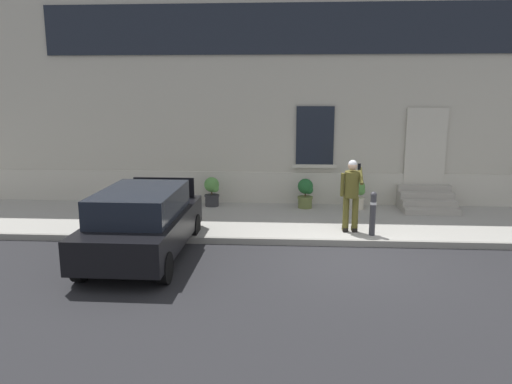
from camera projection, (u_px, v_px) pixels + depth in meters
ground_plane at (350, 260)px, 10.27m from camera, size 80.00×80.00×0.00m
sidewalk at (337, 222)px, 12.99m from camera, size 24.00×3.60×0.15m
curb_edge at (345, 243)px, 11.17m from camera, size 24.00×0.12×0.15m
building_facade at (333, 83)px, 14.68m from camera, size 24.00×1.52×7.50m
entrance_stoop at (426, 201)px, 14.05m from camera, size 1.52×1.28×0.64m
hatchback_car_black at (143, 222)px, 10.26m from camera, size 1.82×4.08×1.50m
bollard_near_person at (373, 212)px, 11.40m from camera, size 0.15×0.15×1.04m
person_on_phone at (351, 191)px, 11.58m from camera, size 0.51×0.46×1.75m
planter_charcoal at (212, 191)px, 14.35m from camera, size 0.44×0.44×0.86m
planter_olive at (306, 193)px, 14.12m from camera, size 0.44×0.44×0.86m
planter_cream at (357, 193)px, 13.98m from camera, size 0.44×0.44×0.86m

